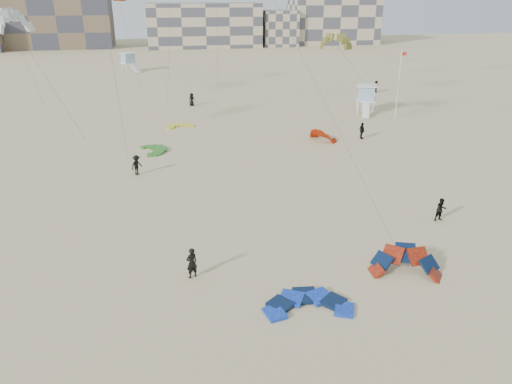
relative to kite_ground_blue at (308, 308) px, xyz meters
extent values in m
plane|color=beige|center=(-3.50, 1.86, 0.00)|extent=(320.00, 320.00, 0.00)
imported|color=black|center=(-5.63, 4.05, 0.92)|extent=(0.80, 0.69, 1.84)
imported|color=black|center=(12.11, 8.39, 0.84)|extent=(0.89, 0.73, 1.68)
imported|color=black|center=(-9.25, 22.11, 0.89)|extent=(1.29, 1.28, 1.79)
imported|color=black|center=(14.64, 29.44, 0.90)|extent=(0.54, 1.09, 1.80)
imported|color=black|center=(-2.58, 50.04, 0.90)|extent=(1.03, 0.85, 1.80)
imported|color=black|center=(27.17, 54.85, 0.91)|extent=(0.57, 1.70, 1.83)
cylinder|color=#3F3F3F|center=(-10.28, 20.21, 11.09)|extent=(0.43, 7.25, 20.18)
cylinder|color=#3F3F3F|center=(3.62, 18.29, 11.84)|extent=(5.37, 30.40, 21.69)
cylinder|color=#3F3F3F|center=(-17.27, 31.20, 6.68)|extent=(5.29, 0.27, 11.36)
cylinder|color=#3F3F3F|center=(15.50, 31.41, 5.45)|extent=(6.42, 3.60, 8.92)
cylinder|color=#3F3F3F|center=(26.51, 52.56, 10.82)|extent=(2.69, 1.47, 19.64)
cylinder|color=#3F3F3F|center=(-23.20, 46.33, 8.43)|extent=(4.04, 0.80, 14.86)
cylinder|color=#3F3F3F|center=(2.32, 59.76, 13.17)|extent=(0.34, 2.03, 24.34)
cylinder|color=#3F3F3F|center=(-10.91, 59.68, 7.75)|extent=(2.05, 1.73, 13.50)
cube|color=white|center=(19.86, 41.33, 1.69)|extent=(3.26, 3.26, 0.13)
cube|color=#91B0C7|center=(19.86, 41.33, 2.65)|extent=(2.68, 2.68, 1.81)
cube|color=white|center=(19.86, 41.33, 3.63)|extent=(3.38, 3.38, 0.14)
cube|color=white|center=(19.86, 38.90, 0.81)|extent=(1.75, 2.72, 1.50)
cube|color=white|center=(-12.89, 84.93, 1.70)|extent=(3.48, 3.48, 0.13)
cube|color=#91B0C7|center=(-12.89, 84.93, 2.67)|extent=(2.86, 2.86, 1.81)
cube|color=white|center=(-12.89, 84.93, 3.64)|extent=(3.60, 3.60, 0.15)
cube|color=white|center=(-12.89, 82.48, 0.82)|extent=(2.09, 2.68, 1.50)
cylinder|color=white|center=(22.50, 37.75, 4.27)|extent=(0.11, 0.11, 8.54)
cube|color=red|center=(22.82, 37.75, 8.00)|extent=(0.64, 0.02, 0.43)
cube|color=brown|center=(-33.50, 135.86, 9.00)|extent=(28.00, 14.00, 18.00)
cube|color=#C5AF90|center=(6.50, 131.86, 6.00)|extent=(32.00, 16.00, 12.00)
cube|color=#C5AF90|center=(46.50, 133.86, 8.00)|extent=(26.00, 14.00, 16.00)
cube|color=#C5AF90|center=(28.50, 129.86, 5.00)|extent=(10.00, 10.00, 10.00)
camera|label=1|loc=(-6.60, -20.67, 15.09)|focal=35.00mm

